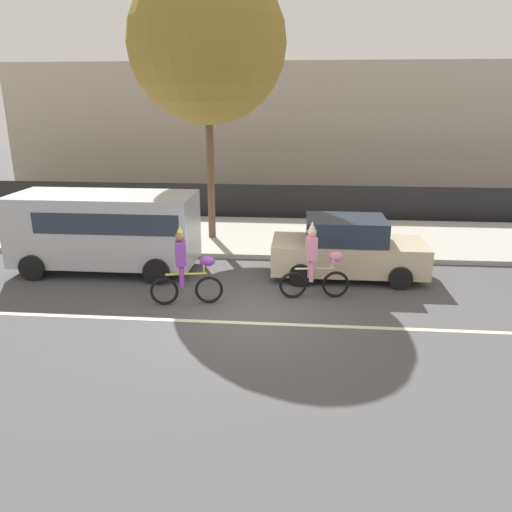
# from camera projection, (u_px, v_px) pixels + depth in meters

# --- Properties ---
(ground_plane) EXTENTS (80.00, 80.00, 0.00)m
(ground_plane) POSITION_uv_depth(u_px,v_px,m) (249.00, 314.00, 11.33)
(ground_plane) COLOR #4C4C4F
(road_centre_line) EXTENTS (36.00, 0.14, 0.01)m
(road_centre_line) POSITION_uv_depth(u_px,v_px,m) (247.00, 323.00, 10.85)
(road_centre_line) COLOR beige
(road_centre_line) RESTS_ON ground
(sidewalk_curb) EXTENTS (60.00, 5.00, 0.15)m
(sidewalk_curb) POSITION_uv_depth(u_px,v_px,m) (268.00, 236.00, 17.48)
(sidewalk_curb) COLOR #ADAAA3
(sidewalk_curb) RESTS_ON ground
(fence_line) EXTENTS (40.00, 0.08, 1.40)m
(fence_line) POSITION_uv_depth(u_px,v_px,m) (273.00, 202.00, 20.05)
(fence_line) COLOR black
(fence_line) RESTS_ON ground
(building_backdrop) EXTENTS (28.00, 8.00, 6.35)m
(building_backdrop) POSITION_uv_depth(u_px,v_px,m) (291.00, 127.00, 27.43)
(building_backdrop) COLOR #B2A899
(building_backdrop) RESTS_ON ground
(parade_cyclist_purple) EXTENTS (1.70, 0.54, 1.92)m
(parade_cyclist_purple) POSITION_uv_depth(u_px,v_px,m) (187.00, 270.00, 11.63)
(parade_cyclist_purple) COLOR black
(parade_cyclist_purple) RESTS_ON ground
(parade_cyclist_pink) EXTENTS (1.71, 0.52, 1.92)m
(parade_cyclist_pink) POSITION_uv_depth(u_px,v_px,m) (316.00, 265.00, 12.01)
(parade_cyclist_pink) COLOR black
(parade_cyclist_pink) RESTS_ON ground
(parked_van_silver) EXTENTS (5.00, 2.22, 2.18)m
(parked_van_silver) POSITION_uv_depth(u_px,v_px,m) (108.00, 226.00, 13.87)
(parked_van_silver) COLOR silver
(parked_van_silver) RESTS_ON ground
(parked_car_beige) EXTENTS (4.10, 1.92, 1.64)m
(parked_car_beige) POSITION_uv_depth(u_px,v_px,m) (347.00, 249.00, 13.50)
(parked_car_beige) COLOR beige
(parked_car_beige) RESTS_ON ground
(street_tree_far_corner) EXTENTS (4.88, 4.88, 8.58)m
(street_tree_far_corner) POSITION_uv_depth(u_px,v_px,m) (207.00, 43.00, 15.24)
(street_tree_far_corner) COLOR brown
(street_tree_far_corner) RESTS_ON sidewalk_curb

